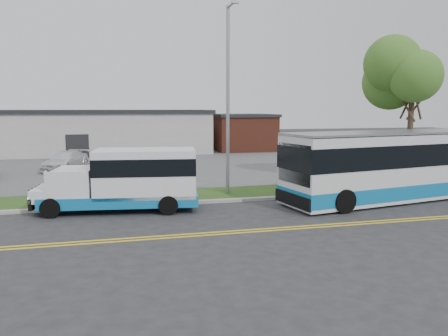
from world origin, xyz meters
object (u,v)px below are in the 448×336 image
object	(u,v)px
streetlight_near	(228,94)
transit_bus	(397,165)
parked_car_b	(65,161)
pedestrian	(105,184)
tree_east	(413,79)
shuttle_bus	(130,178)

from	to	relation	value
streetlight_near	transit_bus	world-z (taller)	streetlight_near
parked_car_b	pedestrian	bearing A→B (deg)	-53.97
pedestrian	tree_east	bearing A→B (deg)	179.95
parked_car_b	transit_bus	bearing A→B (deg)	-18.09
tree_east	parked_car_b	world-z (taller)	tree_east
tree_east	parked_car_b	distance (m)	23.62
streetlight_near	transit_bus	xyz separation A→B (m)	(7.92, -3.00, -3.51)
shuttle_bus	tree_east	bearing A→B (deg)	16.25
streetlight_near	shuttle_bus	bearing A→B (deg)	-156.44
streetlight_near	shuttle_bus	world-z (taller)	streetlight_near
tree_east	parked_car_b	bearing A→B (deg)	151.55
tree_east	streetlight_near	distance (m)	11.05
tree_east	streetlight_near	xyz separation A→B (m)	(-11.00, -0.27, -0.97)
streetlight_near	pedestrian	size ratio (longest dim) A/B	5.80
tree_east	transit_bus	bearing A→B (deg)	-133.26
tree_east	streetlight_near	size ratio (longest dim) A/B	0.88
shuttle_bus	parked_car_b	bearing A→B (deg)	114.54
transit_bus	parked_car_b	xyz separation A→B (m)	(-17.13, 14.22, -0.95)
pedestrian	streetlight_near	bearing A→B (deg)	-178.67
shuttle_bus	parked_car_b	distance (m)	14.08
transit_bus	pedestrian	bearing A→B (deg)	159.58
transit_bus	parked_car_b	world-z (taller)	transit_bus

